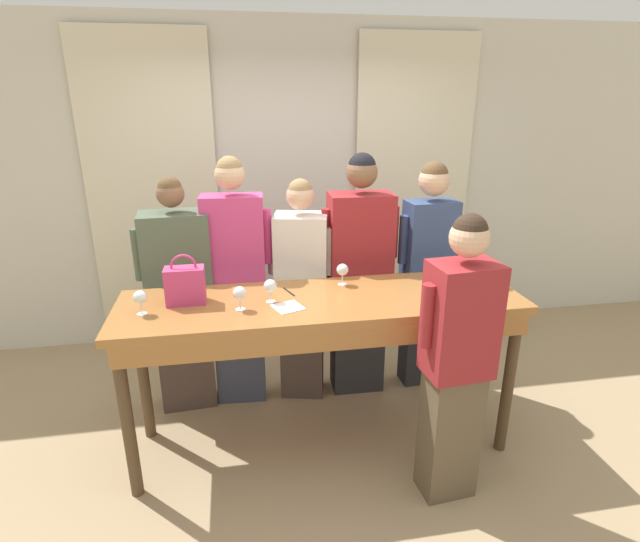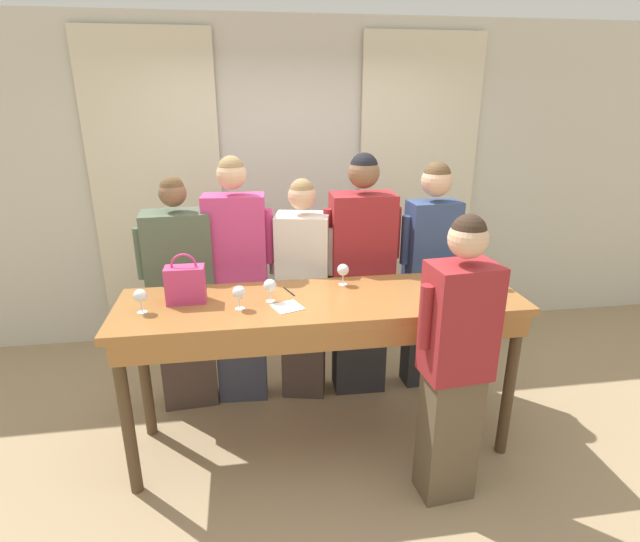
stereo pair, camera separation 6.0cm
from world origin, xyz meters
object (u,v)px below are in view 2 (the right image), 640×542
Objects in this scene: guest_navy_coat at (430,272)px; guest_pink_top at (238,281)px; wine_glass_front_left at (466,288)px; wine_glass_center_left at (498,273)px; potted_plant at (470,297)px; handbag at (185,284)px; wine_glass_front_mid at (140,296)px; guest_striped_shirt at (361,277)px; wine_bottle at (457,274)px; wine_glass_center_mid at (343,270)px; tasting_bar at (322,319)px; wine_glass_center_right at (239,293)px; guest_olive_jacket at (183,297)px; wine_glass_front_right at (270,286)px; host_pouring at (455,362)px; guest_cream_sweater at (303,291)px.

guest_pink_top is at bearing -180.00° from guest_navy_coat.
wine_glass_front_left is at bearing -97.11° from guest_navy_coat.
wine_glass_center_left reaches higher than potted_plant.
wine_glass_front_mid is at bearing -152.44° from handbag.
guest_striped_shirt reaches higher than wine_glass_front_left.
wine_bottle reaches higher than wine_glass_front_left.
wine_bottle is 0.81m from guest_striped_shirt.
wine_glass_center_mid is 2.01m from potted_plant.
wine_glass_center_mid is 0.81m from guest_pink_top.
guest_pink_top reaches higher than wine_glass_center_left.
wine_glass_center_right is (-0.48, -0.06, 0.22)m from tasting_bar.
guest_olive_jacket is (-2.00, 0.62, -0.29)m from wine_glass_center_left.
wine_glass_center_mid is at bearing 23.65° from wine_glass_center_right.
wine_glass_front_right is 1.00× the size of wine_glass_center_mid.
wine_glass_center_mid is 0.08× the size of guest_olive_jacket.
wine_bottle reaches higher than wine_glass_front_mid.
handbag is 2.13× the size of wine_glass_center_mid.
wine_glass_center_right is at bearing -155.80° from wine_glass_front_right.
wine_glass_front_left is 0.08× the size of guest_pink_top.
guest_navy_coat reaches higher than wine_glass_center_mid.
wine_bottle is at bearing 68.40° from host_pouring.
guest_cream_sweater is 2.34× the size of potted_plant.
wine_glass_center_right is at bearing -88.52° from guest_pink_top.
guest_striped_shirt reaches higher than guest_olive_jacket.
wine_glass_center_right is (0.54, -0.03, 0.00)m from wine_glass_front_mid.
wine_glass_front_mid is at bearing -151.94° from potted_plant.
wine_glass_center_mid is at bearing -150.74° from guest_navy_coat.
guest_pink_top is (-0.67, 0.42, -0.19)m from wine_glass_center_mid.
wine_glass_center_left is at bearing 1.30° from wine_glass_front_mid.
potted_plant is (0.72, 0.74, -0.55)m from guest_navy_coat.
guest_olive_jacket is (-0.89, 0.64, -0.07)m from tasting_bar.
guest_striped_shirt reaches higher than potted_plant.
guest_navy_coat reaches higher than wine_glass_front_right.
wine_glass_front_mid and wine_glass_center_left have the same top height.
potted_plant is at bearing 62.34° from wine_glass_front_left.
handbag is 0.34m from wine_glass_center_right.
handbag is at bearing -143.83° from guest_cream_sweater.
wine_glass_center_mid is 0.91m from host_pouring.
guest_pink_top reaches higher than guest_cream_sweater.
wine_glass_center_mid is 0.08× the size of guest_cream_sweater.
wine_bottle is at bearing -3.14° from handbag.
wine_glass_front_right is 0.90m from guest_olive_jacket.
guest_cream_sweater is at bearing -180.00° from guest_navy_coat.
tasting_bar is 0.36m from wine_glass_center_mid.
handbag is at bearing 170.31° from wine_glass_front_left.
wine_glass_front_right is 0.08× the size of guest_cream_sweater.
guest_pink_top reaches higher than tasting_bar.
tasting_bar is 0.81m from host_pouring.
guest_cream_sweater is at bearing 36.17° from handbag.
host_pouring reaches higher than potted_plant.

